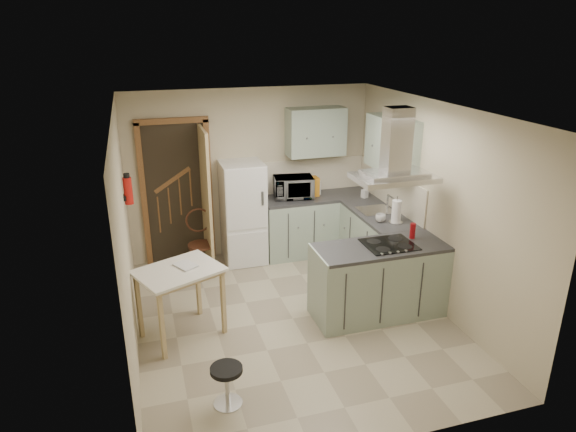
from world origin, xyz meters
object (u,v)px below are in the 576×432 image
object	(u,v)px
peninsula	(379,280)
microwave	(293,187)
extractor_hood	(394,177)
stool	(227,386)
drop_leaf_table	(181,303)
bentwood_chair	(201,245)
fridge	(243,213)

from	to	relation	value
peninsula	microwave	world-z (taller)	microwave
extractor_hood	stool	world-z (taller)	extractor_hood
peninsula	drop_leaf_table	xyz separation A→B (m)	(-2.32, 0.22, -0.04)
peninsula	drop_leaf_table	size ratio (longest dim) A/B	1.77
bentwood_chair	microwave	size ratio (longest dim) A/B	1.46
peninsula	stool	bearing A→B (deg)	-152.69
peninsula	drop_leaf_table	distance (m)	2.33
bentwood_chair	extractor_hood	bearing A→B (deg)	-37.00
fridge	bentwood_chair	bearing A→B (deg)	-160.56
extractor_hood	bentwood_chair	world-z (taller)	extractor_hood
stool	extractor_hood	bearing A→B (deg)	26.21
fridge	microwave	xyz separation A→B (m)	(0.78, 0.04, 0.31)
bentwood_chair	microwave	bearing A→B (deg)	15.17
extractor_hood	bentwood_chair	xyz separation A→B (m)	(-1.99, 1.75, -1.30)
peninsula	extractor_hood	world-z (taller)	extractor_hood
fridge	microwave	world-z (taller)	fridge
stool	fridge	bearing A→B (deg)	74.87
peninsula	microwave	bearing A→B (deg)	102.30
fridge	peninsula	bearing A→B (deg)	-58.26
peninsula	drop_leaf_table	bearing A→B (deg)	174.60
fridge	peninsula	distance (m)	2.35
fridge	drop_leaf_table	world-z (taller)	fridge
fridge	bentwood_chair	world-z (taller)	fridge
fridge	stool	bearing A→B (deg)	-105.13
peninsula	drop_leaf_table	world-z (taller)	peninsula
extractor_hood	drop_leaf_table	distance (m)	2.76
drop_leaf_table	microwave	world-z (taller)	microwave
fridge	peninsula	size ratio (longest dim) A/B	0.97
drop_leaf_table	microwave	distance (m)	2.68
extractor_hood	microwave	xyz separation A→B (m)	(-0.54, 2.02, -0.66)
bentwood_chair	stool	xyz separation A→B (m)	(-0.16, -2.80, -0.22)
fridge	drop_leaf_table	bearing A→B (deg)	-121.81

